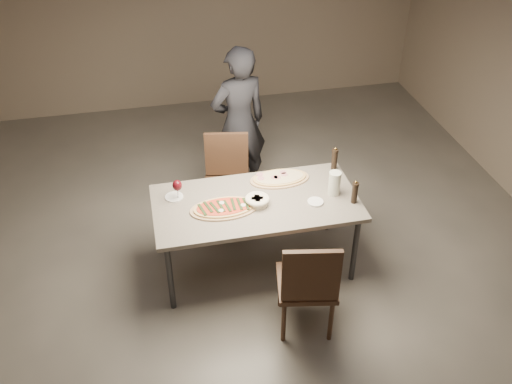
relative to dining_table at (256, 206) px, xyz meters
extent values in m
plane|color=#605A53|center=(0.00, 0.00, -0.69)|extent=(7.00, 7.00, 0.00)
plane|color=gray|center=(0.00, 3.50, 0.71)|extent=(6.00, 0.00, 6.00)
cube|color=slate|center=(0.00, 0.00, 0.04)|extent=(1.80, 0.90, 0.04)
cylinder|color=#333335|center=(-0.82, -0.37, -0.34)|extent=(0.05, 0.05, 0.71)
cylinder|color=#333335|center=(0.82, -0.37, -0.34)|extent=(0.05, 0.05, 0.71)
cylinder|color=#333335|center=(-0.82, 0.37, -0.34)|extent=(0.05, 0.05, 0.71)
cylinder|color=#333335|center=(0.82, 0.37, -0.34)|extent=(0.05, 0.05, 0.71)
ellipsoid|color=white|center=(-0.13, -0.08, 0.10)|extent=(0.05, 0.05, 0.01)
ellipsoid|color=white|center=(-0.33, -0.11, 0.10)|extent=(0.05, 0.05, 0.01)
ellipsoid|color=white|center=(-0.30, -0.01, 0.10)|extent=(0.05, 0.05, 0.01)
cube|color=#233717|center=(-0.48, -0.07, 0.09)|extent=(0.06, 0.17, 0.01)
cube|color=#233717|center=(-0.43, -0.04, 0.09)|extent=(0.07, 0.17, 0.01)
cube|color=#233717|center=(-0.37, -0.06, 0.09)|extent=(0.08, 0.17, 0.01)
cube|color=#233717|center=(-0.32, -0.05, 0.09)|extent=(0.06, 0.17, 0.01)
cube|color=#233717|center=(-0.26, -0.06, 0.09)|extent=(0.05, 0.17, 0.01)
cube|color=#233717|center=(-0.21, -0.05, 0.09)|extent=(0.03, 0.17, 0.01)
cube|color=#233717|center=(-0.16, -0.06, 0.09)|extent=(0.03, 0.17, 0.01)
cube|color=#233717|center=(-0.10, -0.06, 0.09)|extent=(0.04, 0.17, 0.01)
cylinder|color=#CF8083|center=(0.33, 0.34, 0.09)|extent=(0.07, 0.07, 0.00)
cylinder|color=#CF8083|center=(0.11, 0.29, 0.09)|extent=(0.07, 0.07, 0.00)
cylinder|color=#CF8083|center=(0.33, 0.30, 0.09)|extent=(0.07, 0.07, 0.00)
cylinder|color=#CF8083|center=(0.26, 0.27, 0.09)|extent=(0.07, 0.07, 0.00)
cylinder|color=#CF8083|center=(0.23, 0.28, 0.09)|extent=(0.07, 0.07, 0.00)
cylinder|color=#CF8083|center=(0.11, 0.35, 0.09)|extent=(0.07, 0.07, 0.00)
cylinder|color=beige|center=(0.00, -0.05, 0.09)|extent=(0.18, 0.18, 0.07)
torus|color=beige|center=(0.00, -0.05, 0.12)|extent=(0.21, 0.21, 0.03)
cube|color=#9D703F|center=(0.03, -0.05, 0.11)|extent=(0.07, 0.06, 0.04)
cube|color=#9D703F|center=(0.00, -0.02, 0.11)|extent=(0.06, 0.07, 0.04)
cube|color=#9D703F|center=(-0.02, -0.05, 0.11)|extent=(0.07, 0.06, 0.04)
cube|color=#9D703F|center=(0.00, -0.07, 0.11)|extent=(0.06, 0.07, 0.04)
cylinder|color=white|center=(0.50, -0.13, 0.07)|extent=(0.14, 0.14, 0.02)
cylinder|color=olive|center=(0.50, -0.13, 0.07)|extent=(0.10, 0.10, 0.00)
cylinder|color=black|center=(0.83, 0.35, 0.15)|extent=(0.05, 0.05, 0.19)
cylinder|color=black|center=(0.83, 0.35, 0.26)|extent=(0.06, 0.06, 0.02)
sphere|color=gold|center=(0.83, 0.35, 0.28)|extent=(0.02, 0.02, 0.02)
cylinder|color=black|center=(0.83, -0.20, 0.15)|extent=(0.05, 0.05, 0.18)
cylinder|color=black|center=(0.83, -0.20, 0.25)|extent=(0.06, 0.06, 0.02)
sphere|color=gold|center=(0.83, -0.20, 0.27)|extent=(0.02, 0.02, 0.02)
cylinder|color=silver|center=(0.70, -0.04, 0.17)|extent=(0.11, 0.11, 0.22)
cylinder|color=silver|center=(-0.66, 0.19, 0.06)|extent=(0.07, 0.07, 0.01)
cylinder|color=silver|center=(-0.66, 0.19, 0.11)|extent=(0.01, 0.01, 0.09)
ellipsoid|color=#4B0A12|center=(-0.66, 0.19, 0.20)|extent=(0.09, 0.09, 0.10)
cylinder|color=white|center=(-0.69, 0.21, 0.06)|extent=(0.16, 0.16, 0.01)
cube|color=#3D2719|center=(0.25, -0.78, -0.24)|extent=(0.54, 0.54, 0.04)
cylinder|color=#3D2719|center=(0.02, -0.93, -0.48)|extent=(0.04, 0.04, 0.43)
cylinder|color=#3D2719|center=(0.40, -1.00, -0.48)|extent=(0.04, 0.04, 0.43)
cylinder|color=#3D2719|center=(0.09, -0.55, -0.48)|extent=(0.04, 0.04, 0.43)
cylinder|color=#3D2719|center=(0.47, -0.62, -0.48)|extent=(0.04, 0.04, 0.43)
cube|color=#3D2719|center=(0.21, -0.98, 0.05)|extent=(0.44, 0.12, 0.49)
cube|color=#3D2719|center=(-0.15, 0.67, -0.25)|extent=(0.53, 0.53, 0.04)
cylinder|color=#3D2719|center=(0.07, 0.82, -0.48)|extent=(0.04, 0.04, 0.42)
cylinder|color=#3D2719|center=(-0.30, 0.88, -0.48)|extent=(0.04, 0.04, 0.42)
cylinder|color=#3D2719|center=(0.00, 0.46, -0.48)|extent=(0.04, 0.04, 0.42)
cylinder|color=#3D2719|center=(-0.36, 0.52, -0.48)|extent=(0.04, 0.04, 0.42)
cube|color=#3D2719|center=(-0.11, 0.87, 0.03)|extent=(0.43, 0.12, 0.47)
imported|color=black|center=(0.09, 1.25, 0.15)|extent=(0.69, 0.54, 1.68)
camera|label=1|loc=(-0.86, -3.90, 3.04)|focal=40.00mm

